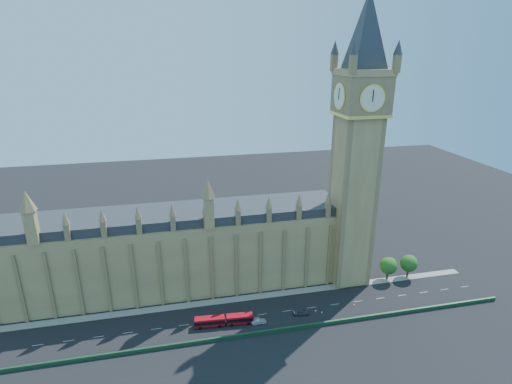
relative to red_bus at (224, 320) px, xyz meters
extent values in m
plane|color=black|center=(8.32, 2.37, -1.54)|extent=(400.00, 400.00, 0.00)
cube|color=#987849|center=(-16.68, 24.37, 10.96)|extent=(120.00, 20.00, 25.00)
cube|color=#2D3035|center=(-16.68, 24.37, 24.96)|extent=(120.00, 18.00, 3.00)
cube|color=#987849|center=(46.32, 16.37, 27.46)|extent=(12.00, 12.00, 58.00)
cube|color=olive|center=(46.32, 16.37, 62.46)|extent=(14.00, 14.00, 12.00)
cylinder|color=silver|center=(46.32, 9.22, 62.46)|extent=(7.20, 0.30, 7.20)
cube|color=#987849|center=(46.32, 16.37, 69.46)|extent=(14.50, 14.50, 2.00)
cube|color=#1E4C2D|center=(8.32, -6.63, -0.94)|extent=(160.00, 0.60, 1.20)
cube|color=gray|center=(8.32, 11.87, -1.46)|extent=(160.00, 3.00, 0.16)
cylinder|color=#382619|center=(60.32, 12.37, 0.46)|extent=(0.70, 0.70, 4.00)
sphere|color=#1F5015|center=(60.32, 12.37, 3.96)|extent=(6.00, 6.00, 6.00)
sphere|color=#1F5015|center=(61.12, 12.67, 4.56)|extent=(4.38, 4.38, 4.38)
cylinder|color=#382619|center=(68.32, 12.37, 0.46)|extent=(0.70, 0.70, 4.00)
sphere|color=#1F5015|center=(68.32, 12.37, 3.96)|extent=(6.00, 6.00, 6.00)
sphere|color=#1F5015|center=(69.12, 12.67, 4.56)|extent=(4.38, 4.38, 4.38)
cube|color=#AD0B16|center=(-4.18, 0.30, -0.08)|extent=(8.94, 3.06, 2.93)
cube|color=#AD0B16|center=(4.69, -0.33, -0.08)|extent=(7.97, 2.99, 2.93)
cube|color=black|center=(-4.18, 0.30, 0.27)|extent=(8.99, 3.11, 1.11)
cube|color=black|center=(4.69, -0.33, 0.27)|extent=(8.02, 3.04, 1.11)
cylinder|color=black|center=(0.01, 0.00, -0.22)|extent=(0.95, 2.39, 2.34)
cylinder|color=black|center=(-7.07, -0.72, -1.05)|extent=(0.99, 0.36, 0.98)
cylinder|color=black|center=(-6.89, 1.72, -1.05)|extent=(0.99, 0.36, 0.98)
cylinder|color=black|center=(-1.46, -1.12, -1.05)|extent=(0.99, 0.36, 0.98)
cylinder|color=black|center=(-1.28, 1.32, -1.05)|extent=(0.99, 0.36, 0.98)
cylinder|color=black|center=(2.11, -1.37, -1.05)|extent=(0.99, 0.36, 0.98)
cylinder|color=black|center=(2.28, 1.06, -1.05)|extent=(0.99, 0.36, 0.98)
cylinder|color=black|center=(7.09, -1.73, -1.05)|extent=(0.99, 0.36, 0.98)
cylinder|color=black|center=(7.27, 0.71, -1.05)|extent=(0.99, 0.36, 0.98)
imported|color=#45494D|center=(23.97, -0.24, -0.73)|extent=(4.96, 2.49, 1.62)
imported|color=#9C9FA3|center=(10.32, -1.69, -0.82)|extent=(4.45, 1.68, 1.45)
imported|color=silver|center=(23.74, -0.10, -0.93)|extent=(4.28, 1.86, 1.23)
cube|color=black|center=(30.45, -1.16, -1.52)|extent=(0.47, 0.47, 0.04)
cone|color=#EB480C|center=(30.45, -1.16, -1.15)|extent=(0.51, 0.51, 0.78)
cylinder|color=white|center=(30.45, -1.16, -1.04)|extent=(0.38, 0.38, 0.13)
cube|color=black|center=(22.32, 0.16, -1.52)|extent=(0.47, 0.47, 0.04)
cone|color=#F4340C|center=(22.32, 0.16, -1.19)|extent=(0.51, 0.51, 0.70)
cylinder|color=white|center=(22.32, 0.16, -1.09)|extent=(0.34, 0.34, 0.12)
cube|color=black|center=(41.92, 0.12, -1.52)|extent=(0.44, 0.44, 0.04)
cone|color=orange|center=(41.92, 0.12, -1.18)|extent=(0.49, 0.49, 0.72)
cylinder|color=white|center=(41.92, 0.12, -1.08)|extent=(0.35, 0.35, 0.12)
cube|color=black|center=(28.86, -0.01, -1.52)|extent=(0.54, 0.54, 0.04)
cone|color=#F2470C|center=(28.86, -0.01, -1.16)|extent=(0.59, 0.59, 0.78)
cylinder|color=white|center=(28.86, -0.01, -1.04)|extent=(0.38, 0.38, 0.13)
camera|label=1|loc=(-11.77, -98.50, 75.38)|focal=28.00mm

